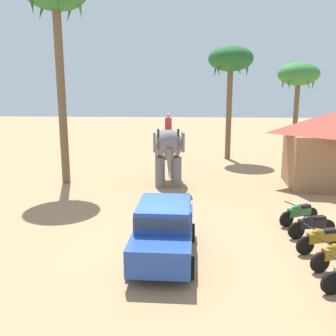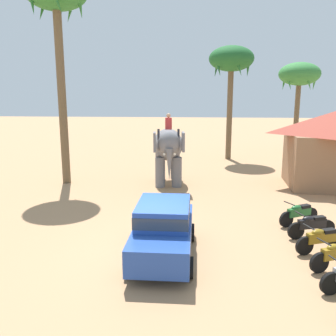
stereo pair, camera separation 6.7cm
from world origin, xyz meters
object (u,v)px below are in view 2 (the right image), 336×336
(motorcycle_fourth_in_row, at_px, (321,239))
(palm_tree_near_hut, at_px, (56,1))
(palm_tree_behind_elephant, at_px, (299,76))
(motorcycle_end_of_row, at_px, (299,213))
(palm_tree_left_of_road, at_px, (231,62))
(roadside_hut, at_px, (333,147))
(motorcycle_far_in_row, at_px, (312,225))
(elephant_with_mahout, at_px, (168,148))
(car_sedan_foreground, at_px, (163,227))

(motorcycle_fourth_in_row, relative_size, palm_tree_near_hut, 0.16)
(palm_tree_behind_elephant, bearing_deg, motorcycle_end_of_row, -103.95)
(motorcycle_end_of_row, xyz_separation_m, palm_tree_near_hut, (-11.05, 5.77, 8.96))
(palm_tree_left_of_road, height_order, roadside_hut, palm_tree_left_of_road)
(motorcycle_far_in_row, bearing_deg, palm_tree_left_of_road, 95.90)
(elephant_with_mahout, bearing_deg, palm_tree_left_of_road, 63.13)
(motorcycle_far_in_row, bearing_deg, motorcycle_fourth_in_row, -93.54)
(palm_tree_behind_elephant, relative_size, palm_tree_left_of_road, 0.88)
(elephant_with_mahout, bearing_deg, motorcycle_fourth_in_row, -57.23)
(motorcycle_far_in_row, xyz_separation_m, palm_tree_left_of_road, (-1.55, 15.01, 6.55))
(palm_tree_left_of_road, bearing_deg, roadside_hut, -58.69)
(motorcycle_fourth_in_row, distance_m, palm_tree_near_hut, 16.45)
(motorcycle_end_of_row, distance_m, palm_tree_near_hut, 15.35)
(motorcycle_far_in_row, xyz_separation_m, palm_tree_near_hut, (-11.15, 7.02, 8.96))
(car_sedan_foreground, bearing_deg, palm_tree_behind_elephant, 65.36)
(palm_tree_left_of_road, bearing_deg, elephant_with_mahout, -116.87)
(elephant_with_mahout, bearing_deg, palm_tree_near_hut, -178.08)
(palm_tree_near_hut, bearing_deg, motorcycle_far_in_row, -32.22)
(elephant_with_mahout, height_order, motorcycle_end_of_row, elephant_with_mahout)
(palm_tree_left_of_road, bearing_deg, motorcycle_end_of_row, -83.95)
(elephant_with_mahout, height_order, motorcycle_fourth_in_row, elephant_with_mahout)
(palm_tree_left_of_road, bearing_deg, car_sedan_foreground, -101.62)
(motorcycle_far_in_row, xyz_separation_m, roadside_hut, (3.16, 7.27, 1.66))
(motorcycle_far_in_row, bearing_deg, palm_tree_behind_elephant, 77.26)
(motorcycle_fourth_in_row, height_order, palm_tree_left_of_road, palm_tree_left_of_road)
(motorcycle_fourth_in_row, height_order, motorcycle_far_in_row, same)
(motorcycle_far_in_row, relative_size, palm_tree_left_of_road, 0.21)
(motorcycle_fourth_in_row, bearing_deg, car_sedan_foreground, -173.37)
(motorcycle_end_of_row, xyz_separation_m, roadside_hut, (3.25, 6.02, 1.66))
(elephant_with_mahout, height_order, palm_tree_near_hut, palm_tree_near_hut)
(motorcycle_fourth_in_row, bearing_deg, roadside_hut, 69.16)
(motorcycle_fourth_in_row, bearing_deg, palm_tree_behind_elephant, 77.83)
(motorcycle_end_of_row, distance_m, roadside_hut, 7.04)
(roadside_hut, bearing_deg, palm_tree_behind_elephant, 85.15)
(car_sedan_foreground, bearing_deg, motorcycle_fourth_in_row, 6.63)
(motorcycle_far_in_row, relative_size, roadside_hut, 0.33)
(motorcycle_end_of_row, xyz_separation_m, palm_tree_behind_elephant, (4.16, 16.73, 5.66))
(motorcycle_far_in_row, height_order, roadside_hut, roadside_hut)
(palm_tree_behind_elephant, height_order, palm_tree_near_hut, palm_tree_near_hut)
(palm_tree_near_hut, bearing_deg, elephant_with_mahout, 1.92)
(palm_tree_left_of_road, bearing_deg, palm_tree_behind_elephant, 27.87)
(motorcycle_fourth_in_row, bearing_deg, motorcycle_far_in_row, 86.46)
(car_sedan_foreground, bearing_deg, elephant_with_mahout, 93.15)
(motorcycle_fourth_in_row, bearing_deg, palm_tree_left_of_road, 95.20)
(roadside_hut, bearing_deg, motorcycle_fourth_in_row, -110.84)
(motorcycle_fourth_in_row, xyz_separation_m, roadside_hut, (3.23, 8.49, 1.66))
(motorcycle_end_of_row, bearing_deg, roadside_hut, 61.65)
(motorcycle_fourth_in_row, xyz_separation_m, motorcycle_end_of_row, (-0.02, 2.47, 0.00))
(elephant_with_mahout, relative_size, motorcycle_fourth_in_row, 2.29)
(elephant_with_mahout, distance_m, palm_tree_near_hut, 9.33)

